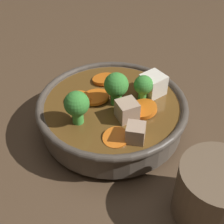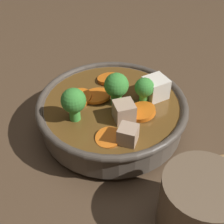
% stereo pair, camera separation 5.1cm
% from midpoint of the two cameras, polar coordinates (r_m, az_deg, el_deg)
% --- Properties ---
extents(ground_plane, '(3.00, 3.00, 0.00)m').
position_cam_midpoint_polar(ground_plane, '(0.54, 2.73, -3.09)').
color(ground_plane, '#4C3826').
extents(stirfry_bowl, '(0.24, 0.24, 0.11)m').
position_cam_midpoint_polar(stirfry_bowl, '(0.51, 2.93, 0.09)').
color(stirfry_bowl, '#51473D').
rests_on(stirfry_bowl, ground_plane).
extents(dark_mug, '(0.12, 0.10, 0.08)m').
position_cam_midpoint_polar(dark_mug, '(0.41, 19.30, -15.90)').
color(dark_mug, brown).
rests_on(dark_mug, ground_plane).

